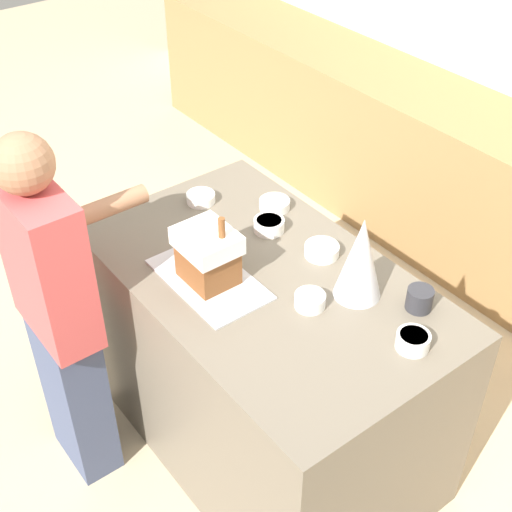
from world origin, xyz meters
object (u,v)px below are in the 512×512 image
candy_bowl_far_left (269,225)px  candy_bowl_center_rear (275,204)px  gingerbread_house (208,255)px  decorative_tree (361,258)px  mug (420,299)px  baking_tray (209,279)px  candy_bowl_far_right (413,340)px  person (59,316)px  candy_bowl_beside_tree (310,300)px  candy_bowl_near_tray_right (201,197)px  candy_bowl_behind_tray (322,250)px

candy_bowl_far_left → candy_bowl_center_rear: (-0.11, 0.11, -0.01)m
gingerbread_house → decorative_tree: size_ratio=0.88×
candy_bowl_center_rear → mug: bearing=0.9°
baking_tray → candy_bowl_far_right: (0.68, 0.33, 0.03)m
gingerbread_house → person: person is taller
candy_bowl_beside_tree → candy_bowl_far_left: bearing=159.4°
candy_bowl_beside_tree → candy_bowl_near_tray_right: candy_bowl_beside_tree is taller
candy_bowl_near_tray_right → candy_bowl_behind_tray: 0.59m
candy_bowl_beside_tree → person: person is taller
candy_bowl_behind_tray → candy_bowl_near_tray_right: bearing=-164.4°
candy_bowl_beside_tree → person: bearing=-132.7°
mug → candy_bowl_far_right: bearing=-53.3°
gingerbread_house → candy_bowl_near_tray_right: 0.52m
candy_bowl_far_left → candy_bowl_center_rear: size_ratio=0.96×
person → candy_bowl_behind_tray: bearing=64.4°
baking_tray → mug: mug is taller
baking_tray → gingerbread_house: 0.11m
candy_bowl_far_right → candy_bowl_beside_tree: (-0.35, -0.13, -0.00)m
decorative_tree → mug: decorative_tree is taller
gingerbread_house → candy_bowl_beside_tree: 0.39m
decorative_tree → candy_bowl_near_tray_right: decorative_tree is taller
candy_bowl_near_tray_right → person: bearing=-78.6°
baking_tray → candy_bowl_beside_tree: bearing=31.2°
mug → person: person is taller
candy_bowl_beside_tree → candy_bowl_center_rear: 0.61m
candy_bowl_far_left → person: bearing=-102.4°
gingerbread_house → decorative_tree: decorative_tree is taller
candy_bowl_behind_tray → candy_bowl_center_rear: (-0.35, 0.05, -0.00)m
candy_bowl_far_right → decorative_tree: bearing=172.3°
gingerbread_house → candy_bowl_near_tray_right: bearing=149.3°
baking_tray → mug: size_ratio=5.05×
candy_bowl_far_right → candy_bowl_near_tray_right: candy_bowl_far_right is taller
candy_bowl_near_tray_right → candy_bowl_beside_tree: bearing=-4.7°
baking_tray → candy_bowl_beside_tree: 0.38m
gingerbread_house → candy_bowl_beside_tree: gingerbread_house is taller
baking_tray → person: (-0.29, -0.47, -0.13)m
person → candy_bowl_beside_tree: bearing=47.3°
candy_bowl_behind_tray → mug: 0.43m
baking_tray → candy_bowl_far_left: size_ratio=3.82×
candy_bowl_far_right → candy_bowl_beside_tree: 0.37m
decorative_tree → candy_bowl_far_right: decorative_tree is taller
baking_tray → candy_bowl_near_tray_right: candy_bowl_near_tray_right is taller
gingerbread_house → candy_bowl_far_left: bearing=106.7°
candy_bowl_far_right → candy_bowl_beside_tree: size_ratio=1.03×
person → gingerbread_house: bearing=58.2°
gingerbread_house → person: bearing=-121.8°
candy_bowl_behind_tray → gingerbread_house: bearing=-107.8°
baking_tray → mug: bearing=41.0°
gingerbread_house → mug: size_ratio=3.05×
candy_bowl_center_rear → mug: (0.78, 0.01, 0.02)m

